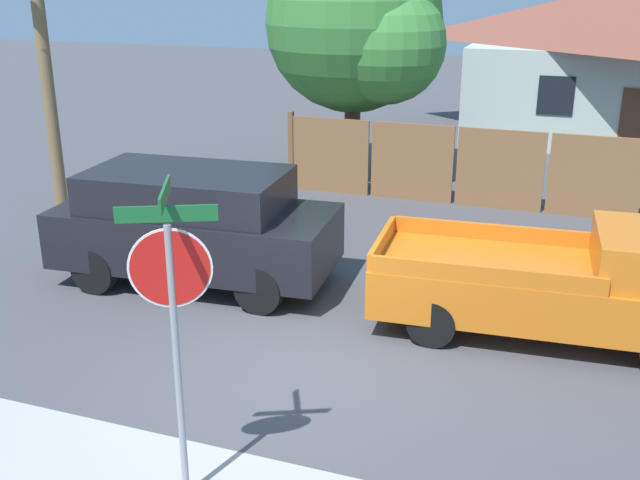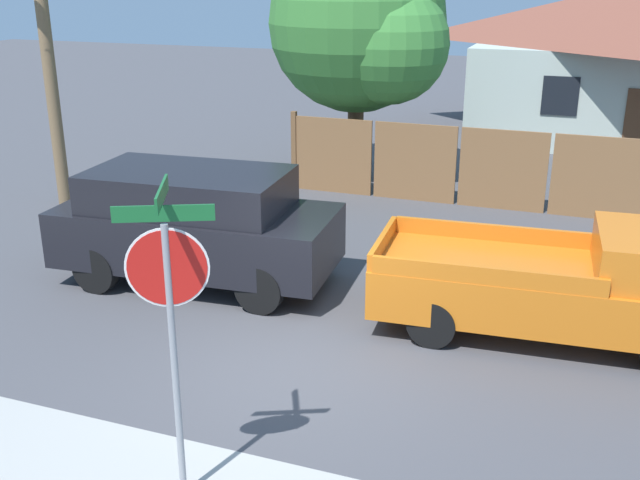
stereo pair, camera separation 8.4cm
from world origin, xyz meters
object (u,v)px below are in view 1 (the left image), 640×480
object	(u,v)px
red_suv	(194,223)
orange_pickup	(566,283)
house	(639,57)
stop_sign	(172,295)
oak_tree	(361,27)

from	to	relation	value
red_suv	orange_pickup	world-z (taller)	red_suv
house	red_suv	world-z (taller)	house
house	red_suv	xyz separation A→B (m)	(-7.33, -15.55, -1.44)
house	orange_pickup	distance (m)	15.68
house	stop_sign	bearing A→B (deg)	-102.97
oak_tree	red_suv	distance (m)	7.79
house	stop_sign	xyz separation A→B (m)	(-4.74, -20.56, -0.27)
red_suv	orange_pickup	xyz separation A→B (m)	(6.00, 0.02, -0.24)
house	stop_sign	size ratio (longest dim) A/B	3.26
oak_tree	stop_sign	bearing A→B (deg)	-81.11
stop_sign	orange_pickup	bearing A→B (deg)	31.05
orange_pickup	stop_sign	size ratio (longest dim) A/B	1.56
red_suv	stop_sign	size ratio (longest dim) A/B	1.46
oak_tree	orange_pickup	distance (m)	9.47
orange_pickup	stop_sign	xyz separation A→B (m)	(-3.40, -5.03, 1.41)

